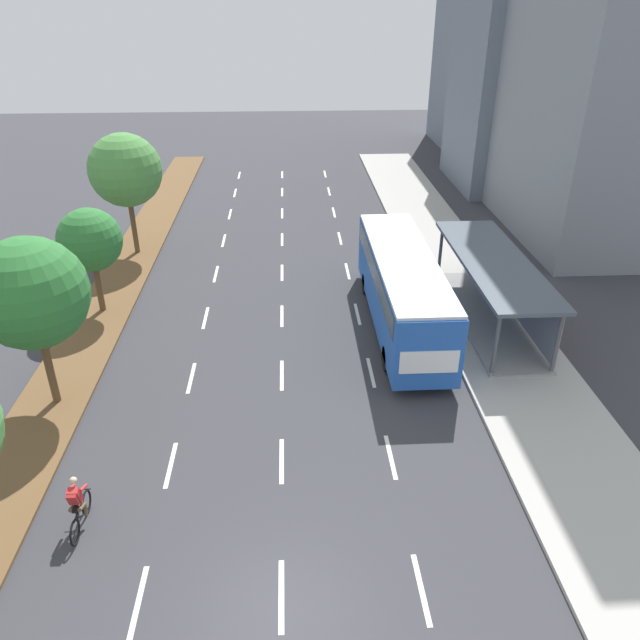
{
  "coord_description": "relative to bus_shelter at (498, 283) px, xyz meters",
  "views": [
    {
      "loc": [
        0.42,
        -9.57,
        13.17
      ],
      "look_at": [
        1.61,
        12.56,
        1.2
      ],
      "focal_mm": 34.21,
      "sensor_mm": 36.0,
      "label": 1
    }
  ],
  "objects": [
    {
      "name": "bus_shelter",
      "position": [
        0.0,
        0.0,
        0.0
      ],
      "size": [
        2.9,
        10.03,
        2.86
      ],
      "color": "gray",
      "rests_on": "sidewalk_right"
    },
    {
      "name": "lane_divider_left",
      "position": [
        -13.03,
        3.45,
        -1.86
      ],
      "size": [
        0.14,
        46.47,
        0.01
      ],
      "color": "white",
      "rests_on": "ground"
    },
    {
      "name": "ground_plane",
      "position": [
        -9.53,
        -14.28,
        -1.87
      ],
      "size": [
        140.0,
        140.0,
        0.0
      ],
      "primitive_type": "plane",
      "color": "#38383D"
    },
    {
      "name": "cyclist",
      "position": [
        -15.07,
        -11.29,
        -1.08
      ],
      "size": [
        0.46,
        1.82,
        1.71
      ],
      "color": "black",
      "rests_on": "ground"
    },
    {
      "name": "bus",
      "position": [
        -4.28,
        -0.27,
        0.2
      ],
      "size": [
        2.54,
        11.29,
        3.37
      ],
      "color": "#2356B2",
      "rests_on": "ground"
    },
    {
      "name": "median_tree_third",
      "position": [
        -17.85,
        1.84,
        1.68
      ],
      "size": [
        2.81,
        2.81,
        4.85
      ],
      "color": "brown",
      "rests_on": "median_strip"
    },
    {
      "name": "lane_divider_right",
      "position": [
        -6.03,
        3.45,
        -1.86
      ],
      "size": [
        0.14,
        46.47,
        0.01
      ],
      "color": "white",
      "rests_on": "ground"
    },
    {
      "name": "sidewalk_right",
      "position": [
        -0.28,
        5.72,
        -1.79
      ],
      "size": [
        4.5,
        52.0,
        0.15
      ],
      "primitive_type": "cube",
      "color": "#ADAAA3",
      "rests_on": "ground"
    },
    {
      "name": "median_strip",
      "position": [
        -17.83,
        5.72,
        -1.81
      ],
      "size": [
        2.6,
        52.0,
        0.12
      ],
      "primitive_type": "cube",
      "color": "brown",
      "rests_on": "ground"
    },
    {
      "name": "lane_divider_center",
      "position": [
        -9.53,
        3.45,
        -1.86
      ],
      "size": [
        0.14,
        46.47,
        0.01
      ],
      "color": "white",
      "rests_on": "ground"
    },
    {
      "name": "median_tree_second",
      "position": [
        -17.65,
        -5.32,
        2.55
      ],
      "size": [
        3.78,
        3.78,
        6.2
      ],
      "color": "brown",
      "rests_on": "median_strip"
    },
    {
      "name": "building_far_right",
      "position": [
        9.47,
        34.8,
        6.87
      ],
      "size": [
        7.89,
        12.3,
        17.47
      ],
      "primitive_type": "cube",
      "color": "slate",
      "rests_on": "ground"
    },
    {
      "name": "median_tree_fourth",
      "position": [
        -17.74,
        9.01,
        2.9
      ],
      "size": [
        3.88,
        3.88,
        6.6
      ],
      "color": "brown",
      "rests_on": "median_strip"
    },
    {
      "name": "building_mid_right",
      "position": [
        8.24,
        22.21,
        5.0
      ],
      "size": [
        9.03,
        9.23,
        13.74
      ],
      "primitive_type": "cube",
      "color": "slate",
      "rests_on": "ground"
    }
  ]
}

